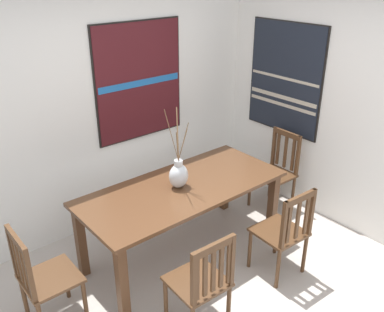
% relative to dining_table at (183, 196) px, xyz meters
% --- Properties ---
extents(ground_plane, '(6.40, 6.40, 0.03)m').
position_rel_dining_table_xyz_m(ground_plane, '(-0.11, -0.79, -0.68)').
color(ground_plane, '#B2A89E').
extents(wall_back, '(6.40, 0.12, 2.70)m').
position_rel_dining_table_xyz_m(wall_back, '(-0.11, 1.07, 0.69)').
color(wall_back, silver).
rests_on(wall_back, ground_plane).
extents(wall_side, '(0.12, 6.40, 2.70)m').
position_rel_dining_table_xyz_m(wall_side, '(1.75, -0.79, 0.69)').
color(wall_side, silver).
rests_on(wall_side, ground_plane).
extents(dining_table, '(1.99, 0.88, 0.77)m').
position_rel_dining_table_xyz_m(dining_table, '(0.00, 0.00, 0.00)').
color(dining_table, '#51331E').
rests_on(dining_table, ground_plane).
extents(centerpiece_vase, '(0.22, 0.28, 0.75)m').
position_rel_dining_table_xyz_m(centerpiece_vase, '(-0.04, 0.02, 0.24)').
color(centerpiece_vase, silver).
rests_on(centerpiece_vase, dining_table).
extents(chair_0, '(0.44, 0.44, 0.91)m').
position_rel_dining_table_xyz_m(chair_0, '(0.52, -0.82, -0.20)').
color(chair_0, '#4C301C').
rests_on(chair_0, ground_plane).
extents(chair_1, '(0.43, 0.43, 0.93)m').
position_rel_dining_table_xyz_m(chair_1, '(1.42, 0.02, -0.19)').
color(chair_1, '#4C301C').
rests_on(chair_1, ground_plane).
extents(chair_2, '(0.44, 0.44, 0.90)m').
position_rel_dining_table_xyz_m(chair_2, '(-0.49, -0.84, -0.19)').
color(chair_2, '#4C301C').
rests_on(chair_2, ground_plane).
extents(chair_3, '(0.42, 0.42, 0.92)m').
position_rel_dining_table_xyz_m(chair_3, '(-1.41, -0.01, -0.19)').
color(chair_3, '#4C301C').
rests_on(chair_3, ground_plane).
extents(painting_on_back_wall, '(1.06, 0.05, 1.25)m').
position_rel_dining_table_xyz_m(painting_on_back_wall, '(0.22, 1.01, 0.87)').
color(painting_on_back_wall, black).
extents(painting_on_side_wall, '(0.05, 1.00, 1.26)m').
position_rel_dining_table_xyz_m(painting_on_side_wall, '(1.68, 0.22, 0.82)').
color(painting_on_side_wall, black).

